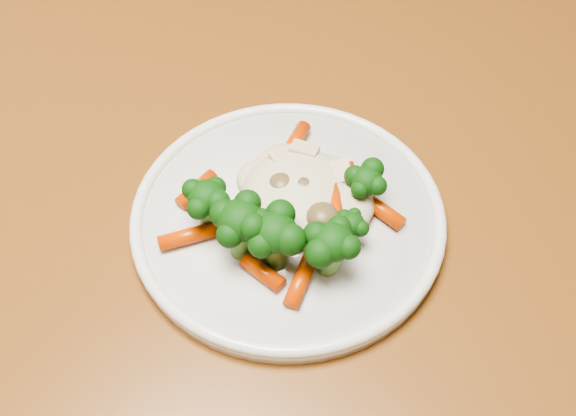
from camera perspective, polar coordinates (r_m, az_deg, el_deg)
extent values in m
cube|color=brown|center=(0.57, 7.70, -3.68)|extent=(1.45, 1.15, 0.04)
cube|color=brown|center=(1.31, -1.31, 11.49)|extent=(0.07, 0.07, 0.71)
cylinder|color=silver|center=(0.56, 0.00, -0.90)|extent=(0.24, 0.24, 0.01)
ellipsoid|color=beige|center=(0.55, 0.87, 1.77)|extent=(0.10, 0.09, 0.04)
ellipsoid|color=black|center=(0.53, -6.34, 0.04)|extent=(0.05, 0.05, 0.04)
ellipsoid|color=black|center=(0.51, -3.73, -1.90)|extent=(0.05, 0.05, 0.05)
ellipsoid|color=black|center=(0.51, -1.05, -2.82)|extent=(0.05, 0.05, 0.05)
ellipsoid|color=black|center=(0.51, 3.47, -3.52)|extent=(0.05, 0.05, 0.04)
ellipsoid|color=black|center=(0.53, 5.01, -1.74)|extent=(0.03, 0.03, 0.03)
ellipsoid|color=black|center=(0.55, 6.14, 1.54)|extent=(0.04, 0.04, 0.03)
cylinder|color=#D34204|center=(0.59, 0.44, 5.07)|extent=(0.02, 0.05, 0.01)
cylinder|color=#D34204|center=(0.57, 3.08, 2.85)|extent=(0.04, 0.04, 0.01)
cylinder|color=#D34204|center=(0.55, 7.09, 0.05)|extent=(0.05, 0.02, 0.01)
cylinder|color=#D34204|center=(0.56, -7.21, 1.46)|extent=(0.01, 0.04, 0.01)
cylinder|color=#D34204|center=(0.54, -7.77, -2.19)|extent=(0.04, 0.04, 0.01)
cylinder|color=#D34204|center=(0.51, -2.00, -5.12)|extent=(0.04, 0.02, 0.01)
cylinder|color=#D34204|center=(0.51, 1.05, -5.66)|extent=(0.02, 0.05, 0.01)
cylinder|color=#D34204|center=(0.53, 3.73, -0.15)|extent=(0.03, 0.04, 0.01)
ellipsoid|color=brown|center=(0.54, 1.19, 1.61)|extent=(0.02, 0.02, 0.02)
ellipsoid|color=brown|center=(0.53, 2.75, -0.70)|extent=(0.02, 0.02, 0.02)
ellipsoid|color=brown|center=(0.54, -0.48, 1.78)|extent=(0.02, 0.02, 0.02)
ellipsoid|color=brown|center=(0.52, -3.19, -1.05)|extent=(0.02, 0.02, 0.01)
cube|color=beige|center=(0.57, 1.26, 4.37)|extent=(0.02, 0.02, 0.01)
cube|color=beige|center=(0.56, 4.26, 2.64)|extent=(0.03, 0.03, 0.01)
cube|color=beige|center=(0.56, -0.49, 3.82)|extent=(0.02, 0.02, 0.01)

